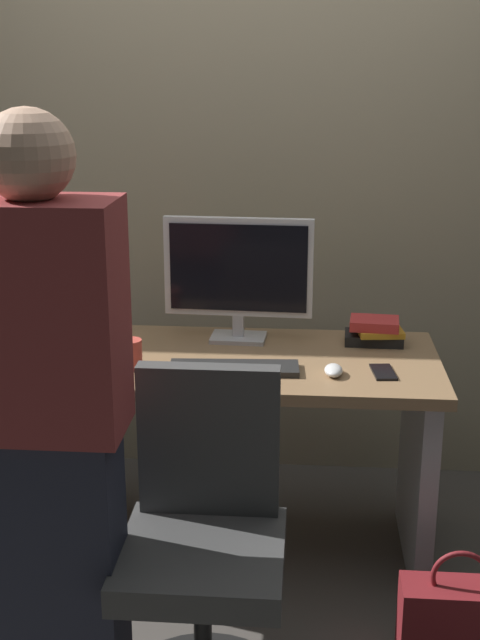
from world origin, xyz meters
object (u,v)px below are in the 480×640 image
object	(u,v)px
keyboard	(234,368)
desk	(241,420)
handbag	(457,622)
monitor	(238,272)
office_chair	(204,558)
cup_near_keyboard	(131,354)
person_at_desk	(48,433)
cell_phone	(383,372)
book_stack	(375,332)
mouse	(334,370)

from	to	relation	value
keyboard	desk	bearing A→B (deg)	81.66
keyboard	handbag	distance (m)	1.04
keyboard	handbag	size ratio (longest dim) A/B	1.14
monitor	handbag	world-z (taller)	monitor
office_chair	cup_near_keyboard	bearing A→B (deg)	117.59
person_at_desk	cell_phone	world-z (taller)	person_at_desk
desk	keyboard	world-z (taller)	keyboard
keyboard	handbag	xyz separation A→B (m)	(0.70, -0.44, -0.62)
cell_phone	person_at_desk	bearing A→B (deg)	-146.59
monitor	keyboard	size ratio (longest dim) A/B	1.26
office_chair	handbag	world-z (taller)	office_chair
monitor	book_stack	bearing A→B (deg)	-0.17
handbag	person_at_desk	bearing A→B (deg)	-165.59
mouse	cell_phone	distance (m)	0.17
cup_near_keyboard	book_stack	size ratio (longest dim) A/B	0.47
handbag	keyboard	bearing A→B (deg)	148.25
person_at_desk	monitor	size ratio (longest dim) A/B	3.03
mouse	office_chair	bearing A→B (deg)	-121.02
cup_near_keyboard	cell_phone	distance (m)	0.84
handbag	book_stack	bearing A→B (deg)	105.84
office_chair	handbag	distance (m)	0.81
cell_phone	desk	bearing A→B (deg)	159.69
desk	handbag	world-z (taller)	desk
office_chair	cell_phone	distance (m)	0.88
cell_phone	handbag	size ratio (longest dim) A/B	0.38
desk	keyboard	size ratio (longest dim) A/B	3.20
monitor	mouse	world-z (taller)	monitor
office_chair	book_stack	world-z (taller)	office_chair
mouse	cell_phone	world-z (taller)	mouse
monitor	cup_near_keyboard	distance (m)	0.51
office_chair	keyboard	bearing A→B (deg)	87.27
monitor	handbag	distance (m)	1.36
cup_near_keyboard	handbag	distance (m)	1.32
book_stack	person_at_desk	bearing A→B (deg)	-130.43
keyboard	mouse	distance (m)	0.33
desk	book_stack	size ratio (longest dim) A/B	6.42
office_chair	monitor	distance (m)	1.10
desk	person_at_desk	xyz separation A→B (m)	(-0.42, -0.86, 0.33)
office_chair	monitor	size ratio (longest dim) A/B	1.74
office_chair	keyboard	size ratio (longest dim) A/B	2.19
person_at_desk	cup_near_keyboard	xyz separation A→B (m)	(0.06, 0.72, -0.04)
cup_near_keyboard	cell_phone	size ratio (longest dim) A/B	0.70
desk	office_chair	size ratio (longest dim) A/B	1.47
desk	person_at_desk	bearing A→B (deg)	-115.97
office_chair	mouse	world-z (taller)	office_chair
desk	cup_near_keyboard	size ratio (longest dim) A/B	13.75
keyboard	cup_near_keyboard	bearing A→B (deg)	176.83
keyboard	cup_near_keyboard	size ratio (longest dim) A/B	4.29
monitor	mouse	bearing A→B (deg)	-45.09
mouse	monitor	bearing A→B (deg)	134.91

